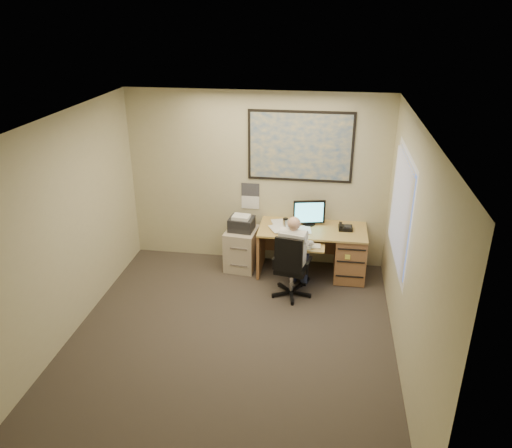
# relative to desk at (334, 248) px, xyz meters

# --- Properties ---
(room_shell) EXTENTS (4.00, 4.50, 2.70)m
(room_shell) POSITION_rel_desk_xyz_m (-1.23, -1.90, 0.91)
(room_shell) COLOR #342E28
(room_shell) RESTS_ON ground
(desk) EXTENTS (1.60, 0.97, 1.13)m
(desk) POSITION_rel_desk_xyz_m (0.00, 0.00, 0.00)
(desk) COLOR tan
(desk) RESTS_ON ground
(world_map) EXTENTS (1.56, 0.03, 1.06)m
(world_map) POSITION_rel_desk_xyz_m (-0.58, 0.33, 1.46)
(world_map) COLOR #1E4C93
(world_map) RESTS_ON room_shell
(wall_calendar) EXTENTS (0.28, 0.01, 0.42)m
(wall_calendar) POSITION_rel_desk_xyz_m (-1.33, 0.34, 0.64)
(wall_calendar) COLOR white
(wall_calendar) RESTS_ON room_shell
(window_blinds) EXTENTS (0.06, 1.40, 1.30)m
(window_blinds) POSITION_rel_desk_xyz_m (0.74, -1.10, 1.11)
(window_blinds) COLOR beige
(window_blinds) RESTS_ON room_shell
(filing_cabinet) EXTENTS (0.51, 0.59, 0.89)m
(filing_cabinet) POSITION_rel_desk_xyz_m (-1.41, 0.02, -0.06)
(filing_cabinet) COLOR #BBAC96
(filing_cabinet) RESTS_ON ground
(office_chair) EXTENTS (0.68, 0.68, 0.98)m
(office_chair) POSITION_rel_desk_xyz_m (-0.57, -0.74, -0.16)
(office_chair) COLOR black
(office_chair) RESTS_ON ground
(person) EXTENTS (0.63, 0.79, 1.19)m
(person) POSITION_rel_desk_xyz_m (-0.57, -0.67, 0.15)
(person) COLOR white
(person) RESTS_ON office_chair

